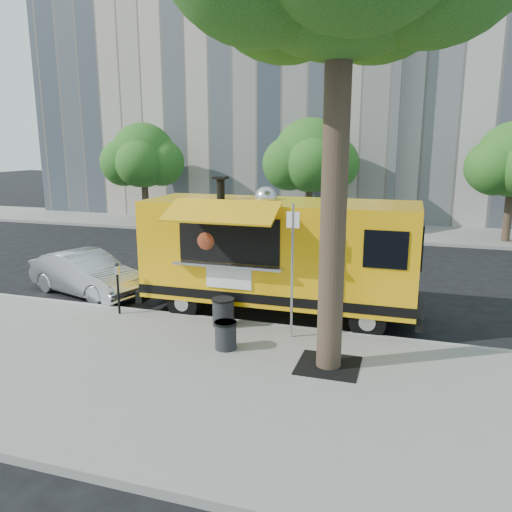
{
  "coord_description": "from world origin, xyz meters",
  "views": [
    {
      "loc": [
        3.97,
        -11.83,
        4.38
      ],
      "look_at": [
        0.23,
        0.0,
        1.59
      ],
      "focal_mm": 35.0,
      "sensor_mm": 36.0,
      "label": 1
    }
  ],
  "objects": [
    {
      "name": "far_tree_a",
      "position": [
        -10.0,
        12.3,
        3.78
      ],
      "size": [
        3.42,
        3.42,
        5.36
      ],
      "color": "#33261C",
      "rests_on": "far_sidewalk"
    },
    {
      "name": "trash_bin_left",
      "position": [
        -0.16,
        -1.34,
        0.5
      ],
      "size": [
        0.56,
        0.56,
        0.67
      ],
      "color": "black",
      "rests_on": "sidewalk"
    },
    {
      "name": "sidewalk",
      "position": [
        0.0,
        -4.0,
        0.07
      ],
      "size": [
        60.0,
        6.0,
        0.15
      ],
      "primitive_type": "cube",
      "color": "gray",
      "rests_on": "ground"
    },
    {
      "name": "curb",
      "position": [
        0.0,
        -0.93,
        0.07
      ],
      "size": [
        60.0,
        0.14,
        0.16
      ],
      "primitive_type": "cube",
      "color": "#999993",
      "rests_on": "ground"
    },
    {
      "name": "ground",
      "position": [
        0.0,
        0.0,
        0.0
      ],
      "size": [
        120.0,
        120.0,
        0.0
      ],
      "primitive_type": "plane",
      "color": "black",
      "rests_on": "ground"
    },
    {
      "name": "food_truck",
      "position": [
        0.76,
        0.17,
        1.66
      ],
      "size": [
        7.17,
        3.33,
        3.54
      ],
      "rotation": [
        0.0,
        0.0,
        0.01
      ],
      "color": "#FFB40D",
      "rests_on": "ground"
    },
    {
      "name": "building_left",
      "position": [
        -8.0,
        22.0,
        12.0
      ],
      "size": [
        22.0,
        14.0,
        24.0
      ],
      "primitive_type": "cube",
      "color": "#AA9C8D",
      "rests_on": "ground"
    },
    {
      "name": "sign_post",
      "position": [
        1.55,
        -1.55,
        1.85
      ],
      "size": [
        0.28,
        0.06,
        3.0
      ],
      "color": "silver",
      "rests_on": "sidewalk"
    },
    {
      "name": "tree_well",
      "position": [
        2.6,
        -2.8,
        0.15
      ],
      "size": [
        1.2,
        1.2,
        0.02
      ],
      "primitive_type": "cube",
      "color": "black",
      "rests_on": "sidewalk"
    },
    {
      "name": "sedan",
      "position": [
        -5.12,
        0.25,
        0.64
      ],
      "size": [
        4.11,
        2.45,
        1.28
      ],
      "primitive_type": "imported",
      "rotation": [
        0.0,
        0.0,
        1.27
      ],
      "color": "#B9BCC0",
      "rests_on": "ground"
    },
    {
      "name": "trash_bin_right",
      "position": [
        0.39,
        -2.61,
        0.47
      ],
      "size": [
        0.49,
        0.49,
        0.59
      ],
      "color": "black",
      "rests_on": "sidewalk"
    },
    {
      "name": "far_tree_b",
      "position": [
        -1.0,
        12.7,
        3.83
      ],
      "size": [
        3.6,
        3.6,
        5.5
      ],
      "color": "#33261C",
      "rests_on": "far_sidewalk"
    },
    {
      "name": "parking_meter",
      "position": [
        -3.0,
        -1.35,
        0.98
      ],
      "size": [
        0.11,
        0.11,
        1.33
      ],
      "color": "black",
      "rests_on": "sidewalk"
    },
    {
      "name": "far_sidewalk",
      "position": [
        0.0,
        13.5,
        0.07
      ],
      "size": [
        60.0,
        5.0,
        0.15
      ],
      "primitive_type": "cube",
      "color": "gray",
      "rests_on": "ground"
    }
  ]
}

